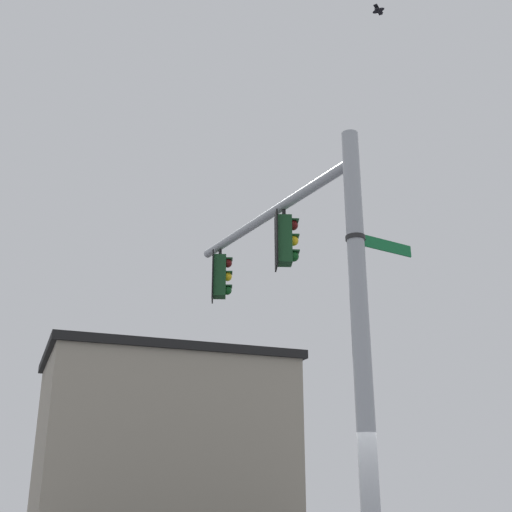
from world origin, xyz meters
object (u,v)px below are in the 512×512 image
Objects in this scene: bird_flying at (378,10)px; traffic_light_mid_inner at (221,276)px; traffic_light_nearest_pole at (285,240)px; street_name_sign at (370,242)px.

traffic_light_mid_inner is at bearing -142.98° from bird_flying.
traffic_light_nearest_pole reaches higher than street_name_sign.
bird_flying is (-0.04, 0.51, 5.21)m from street_name_sign.
traffic_light_mid_inner is 3.64× the size of bird_flying.
street_name_sign is at bearing 36.67° from traffic_light_nearest_pole.
street_name_sign is (1.81, 1.35, -0.71)m from traffic_light_nearest_pole.
traffic_light_mid_inner is 5.12m from street_name_sign.
bird_flying reaches higher than traffic_light_nearest_pole.
traffic_light_nearest_pole is at bearing 28.60° from traffic_light_mid_inner.
traffic_light_mid_inner reaches higher than street_name_sign.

